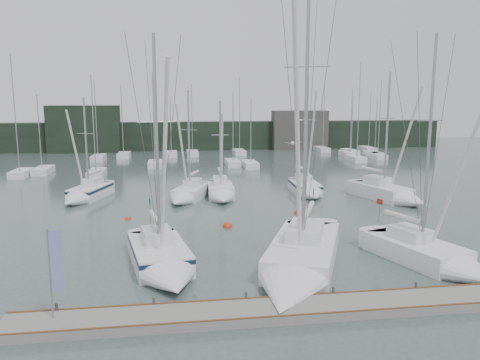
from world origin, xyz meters
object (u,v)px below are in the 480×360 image
Objects in this scene: sailboat_near_center at (297,268)px; dock_banner at (54,266)px; buoy_c at (128,219)px; buoy_b at (298,213)px; sailboat_near_right at (441,260)px; sailboat_mid_d at (308,190)px; sailboat_mid_a at (84,194)px; sailboat_mid_b at (186,195)px; sailboat_mid_c at (221,193)px; buoy_a at (228,227)px; sailboat_mid_e at (393,195)px; sailboat_near_left at (164,263)px.

sailboat_near_center is 11.64m from dock_banner.
dock_banner is at bearing -138.50° from sailboat_near_center.
sailboat_near_center is 39.95× the size of buoy_c.
sailboat_near_center is at bearing 16.00° from dock_banner.
dock_banner is (-14.58, -17.09, 2.60)m from buoy_b.
sailboat_near_right is 1.13× the size of sailboat_mid_d.
sailboat_mid_a is 20.69m from sailboat_mid_d.
sailboat_near_right is 20.17m from sailboat_mid_d.
sailboat_mid_b is 3.22m from sailboat_mid_c.
sailboat_mid_b is 1.10× the size of sailboat_mid_c.
sailboat_mid_d is 26.13× the size of buoy_c.
sailboat_near_center is at bearing -82.50° from sailboat_mid_c.
dock_banner is (-8.52, -13.96, 2.60)m from buoy_a.
sailboat_mid_b is 0.89× the size of sailboat_mid_d.
sailboat_mid_e reaches higher than buoy_c.
sailboat_mid_a reaches higher than sailboat_mid_c.
sailboat_mid_c is (-1.83, 19.81, -0.06)m from sailboat_near_center.
sailboat_near_right is at bearing 24.30° from sailboat_near_center.
sailboat_mid_c is (12.36, -1.17, -0.01)m from sailboat_mid_a.
buoy_c is at bearing 156.04° from buoy_a.
buoy_c is at bearing 179.49° from buoy_b.
buoy_a is at bearing -25.30° from sailboat_mid_a.
sailboat_mid_d is 7.77m from sailboat_mid_e.
buoy_c is (-13.36, 0.12, 0.00)m from buoy_b.
sailboat_mid_e reaches higher than sailboat_mid_d.
sailboat_near_right reaches higher than sailboat_near_left.
sailboat_mid_a is 1.04× the size of sailboat_mid_c.
sailboat_near_right is at bearing -37.26° from buoy_c.
buoy_a is 16.56m from dock_banner.
sailboat_mid_b is at bearing 7.34° from sailboat_mid_a.
sailboat_near_left is 24.95m from sailboat_mid_e.
sailboat_mid_d is 7.37m from buoy_b.
sailboat_mid_e is (6.80, -3.75, 0.03)m from sailboat_mid_d.
buoy_c is (-17.67, 13.44, -0.53)m from sailboat_near_right.
sailboat_mid_a is 21.88× the size of buoy_c.
sailboat_near_center is 1.36× the size of sailboat_near_right.
sailboat_mid_a reaches higher than dock_banner.
buoy_b is (8.72, -6.00, -0.51)m from sailboat_mid_b.
buoy_b is 0.17× the size of dock_banner.
buoy_b is (-9.60, -3.04, -0.59)m from sailboat_mid_e.
sailboat_mid_d is at bearing 22.44° from buoy_c.
sailboat_mid_d is 0.97× the size of sailboat_mid_e.
buoy_b is at bearing -46.70° from sailboat_mid_c.
sailboat_near_right is 1.35× the size of sailboat_mid_a.
buoy_a is at bearing 117.29° from sailboat_near_right.
sailboat_near_center is at bearing 162.94° from sailboat_near_right.
sailboat_mid_e reaches higher than buoy_b.
dock_banner is at bearing -83.79° from sailboat_mid_b.
buoy_c is at bearing -107.85° from sailboat_mid_b.
sailboat_near_center is 19.90m from sailboat_mid_c.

